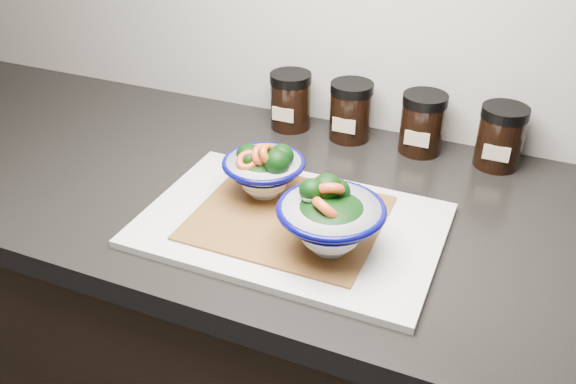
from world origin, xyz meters
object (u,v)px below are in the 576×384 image
at_px(cutting_board, 291,225).
at_px(bowl_right, 330,219).
at_px(spice_jar_c, 422,123).
at_px(bowl_left, 264,170).
at_px(spice_jar_d, 500,137).
at_px(spice_jar_b, 351,111).
at_px(spice_jar_a, 291,101).

bearing_deg(cutting_board, bowl_right, -28.03).
distance_m(cutting_board, spice_jar_c, 0.35).
relative_size(cutting_board, bowl_left, 3.37).
relative_size(bowl_left, spice_jar_d, 1.18).
distance_m(bowl_right, spice_jar_b, 0.38).
distance_m(spice_jar_a, spice_jar_b, 0.12).
bearing_deg(bowl_right, spice_jar_d, 63.09).
distance_m(bowl_left, spice_jar_d, 0.43).
bearing_deg(cutting_board, spice_jar_a, 113.10).
xyz_separation_m(bowl_left, spice_jar_d, (0.33, 0.27, -0.00)).
bearing_deg(bowl_right, cutting_board, 151.97).
bearing_deg(cutting_board, spice_jar_c, 69.27).
relative_size(bowl_right, spice_jar_b, 1.36).
height_order(cutting_board, spice_jar_c, spice_jar_c).
relative_size(bowl_left, spice_jar_a, 1.18).
xyz_separation_m(spice_jar_b, spice_jar_d, (0.28, 0.00, 0.00)).
bearing_deg(spice_jar_c, spice_jar_b, 180.00).
distance_m(spice_jar_a, spice_jar_d, 0.40).
bearing_deg(bowl_left, spice_jar_b, 78.91).
bearing_deg(spice_jar_a, spice_jar_d, 0.00).
height_order(spice_jar_a, spice_jar_b, same).
height_order(spice_jar_a, spice_jar_c, same).
distance_m(bowl_right, spice_jar_d, 0.41).
relative_size(cutting_board, spice_jar_c, 3.98).
xyz_separation_m(spice_jar_b, spice_jar_c, (0.14, 0.00, 0.00)).
relative_size(spice_jar_c, spice_jar_d, 1.00).
bearing_deg(spice_jar_c, bowl_left, -124.99).
height_order(bowl_right, spice_jar_b, bowl_right).
height_order(bowl_right, spice_jar_a, bowl_right).
bearing_deg(bowl_right, spice_jar_c, 82.57).
xyz_separation_m(cutting_board, spice_jar_c, (0.12, 0.33, 0.05)).
relative_size(spice_jar_a, spice_jar_c, 1.00).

